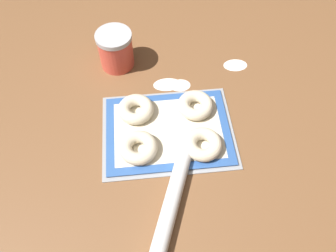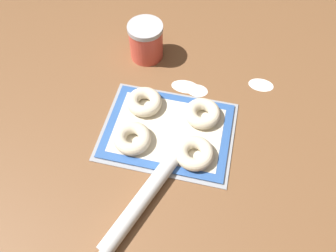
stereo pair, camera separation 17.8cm
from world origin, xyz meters
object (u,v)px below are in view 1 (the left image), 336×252
at_px(bagel_back_right, 195,105).
at_px(rolling_pin, 171,204).
at_px(bagel_back_left, 136,109).
at_px(flour_canister, 116,50).
at_px(bagel_front_right, 203,144).
at_px(bagel_front_left, 138,148).
at_px(baking_tray, 168,131).

distance_m(bagel_back_right, rolling_pin, 0.33).
bearing_deg(bagel_back_right, bagel_back_left, 178.99).
relative_size(bagel_back_right, flour_canister, 0.85).
height_order(bagel_back_left, rolling_pin, bagel_back_left).
bearing_deg(bagel_front_right, flour_canister, 122.79).
distance_m(bagel_front_left, flour_canister, 0.38).
bearing_deg(bagel_front_left, flour_canister, 98.56).
bearing_deg(rolling_pin, flour_canister, 103.63).
bearing_deg(bagel_back_left, bagel_front_left, -89.66).
bearing_deg(bagel_front_left, bagel_back_right, 35.81).
bearing_deg(rolling_pin, bagel_front_left, 113.58).
height_order(bagel_back_right, rolling_pin, bagel_back_right).
bearing_deg(baking_tray, bagel_back_left, 142.28).
bearing_deg(rolling_pin, baking_tray, 86.15).
relative_size(bagel_front_left, bagel_front_right, 1.00).
distance_m(bagel_front_left, bagel_back_left, 0.14).
xyz_separation_m(baking_tray, bagel_back_left, (-0.09, 0.07, 0.03)).
relative_size(bagel_front_right, bagel_back_right, 1.00).
relative_size(bagel_front_left, rolling_pin, 0.28).
bearing_deg(bagel_front_right, rolling_pin, -123.59).
xyz_separation_m(bagel_back_right, flour_canister, (-0.24, 0.24, 0.04)).
relative_size(baking_tray, flour_canister, 3.03).
bearing_deg(bagel_back_left, bagel_back_right, -1.01).
relative_size(bagel_front_left, bagel_back_left, 1.00).
relative_size(bagel_back_right, rolling_pin, 0.28).
distance_m(bagel_front_left, bagel_front_right, 0.19).
bearing_deg(bagel_back_right, baking_tray, -143.67).
distance_m(baking_tray, bagel_back_right, 0.12).
xyz_separation_m(baking_tray, bagel_front_right, (0.10, -0.07, 0.03)).
xyz_separation_m(baking_tray, rolling_pin, (-0.02, -0.24, 0.02)).
distance_m(bagel_front_right, flour_canister, 0.45).
xyz_separation_m(bagel_back_right, rolling_pin, (-0.11, -0.31, -0.01)).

